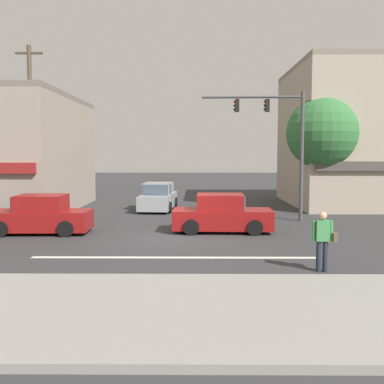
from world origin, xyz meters
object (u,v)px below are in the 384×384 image
at_px(street_tree, 322,133).
at_px(traffic_light_mast, 282,134).
at_px(sedan_waiting_far, 40,216).
at_px(pedestrian_foreground_with_bag, 323,238).
at_px(utility_pole_far_right, 322,139).
at_px(sedan_approaching_near, 222,215).
at_px(sedan_parked_curbside, 158,198).
at_px(utility_pole_near_left, 31,129).

distance_m(street_tree, traffic_light_mast, 4.09).
xyz_separation_m(sedan_waiting_far, pedestrian_foreground_with_bag, (9.89, -5.93, 0.24)).
distance_m(utility_pole_far_right, sedan_approaching_near, 11.00).
distance_m(utility_pole_far_right, pedestrian_foreground_with_bag, 15.50).
xyz_separation_m(sedan_parked_curbside, sedan_waiting_far, (-4.21, -7.65, 0.00)).
bearing_deg(traffic_light_mast, street_tree, 47.33).
distance_m(sedan_parked_curbside, pedestrian_foreground_with_bag, 14.72).
bearing_deg(utility_pole_far_right, pedestrian_foreground_with_bag, -105.15).
relative_size(utility_pole_near_left, traffic_light_mast, 1.41).
distance_m(sedan_parked_curbside, sedan_approaching_near, 7.93).
distance_m(sedan_approaching_near, pedestrian_foreground_with_bag, 6.81).
bearing_deg(sedan_approaching_near, sedan_waiting_far, -176.75).
xyz_separation_m(street_tree, utility_pole_far_right, (0.58, 2.16, -0.25)).
relative_size(street_tree, pedestrian_foreground_with_bag, 3.80).
height_order(street_tree, traffic_light_mast, street_tree).
distance_m(sedan_approaching_near, sedan_waiting_far, 7.48).
distance_m(street_tree, utility_pole_near_left, 15.47).
height_order(sedan_approaching_near, sedan_waiting_far, same).
relative_size(utility_pole_far_right, sedan_waiting_far, 1.92).
bearing_deg(utility_pole_near_left, utility_pole_far_right, 12.46).
bearing_deg(sedan_waiting_far, sedan_parked_curbside, 61.19).
height_order(utility_pole_far_right, traffic_light_mast, utility_pole_far_right).
distance_m(utility_pole_far_right, sedan_parked_curbside, 10.29).
bearing_deg(sedan_parked_curbside, sedan_approaching_near, -65.66).
xyz_separation_m(street_tree, pedestrian_foreground_with_bag, (-3.38, -12.49, -3.43)).
relative_size(street_tree, sedan_parked_curbside, 1.50).
bearing_deg(sedan_waiting_far, pedestrian_foreground_with_bag, -30.97).
distance_m(utility_pole_near_left, sedan_parked_curbside, 7.81).
relative_size(sedan_parked_curbside, sedan_waiting_far, 1.02).
height_order(sedan_approaching_near, pedestrian_foreground_with_bag, pedestrian_foreground_with_bag).
bearing_deg(street_tree, traffic_light_mast, -132.67).
bearing_deg(utility_pole_far_right, sedan_approaching_near, -127.59).
xyz_separation_m(traffic_light_mast, sedan_parked_curbside, (-6.29, 4.10, -3.46)).
relative_size(street_tree, traffic_light_mast, 1.02).
bearing_deg(sedan_approaching_near, pedestrian_foreground_with_bag, -69.21).
distance_m(street_tree, sedan_waiting_far, 15.25).
height_order(utility_pole_near_left, sedan_approaching_near, utility_pole_near_left).
bearing_deg(pedestrian_foreground_with_bag, street_tree, 74.84).
bearing_deg(sedan_approaching_near, sedan_parked_curbside, 114.34).
relative_size(utility_pole_far_right, sedan_parked_curbside, 1.89).
bearing_deg(utility_pole_near_left, pedestrian_foreground_with_bag, -42.75).
bearing_deg(street_tree, sedan_parked_curbside, 173.12).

